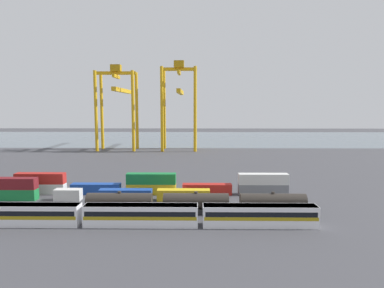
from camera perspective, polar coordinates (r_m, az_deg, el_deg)
ground_plane at (r=121.45m, az=-1.25°, el=-3.86°), size 420.00×420.00×0.00m
harbour_water at (r=229.79m, az=-0.28°, el=1.00°), size 400.00×110.00×0.01m
passenger_train at (r=63.21m, az=-8.58°, el=-11.63°), size 63.54×3.14×3.90m
freight_tank_row at (r=69.35m, az=0.67°, el=-9.92°), size 44.15×3.04×4.50m
shipping_container_0 at (r=89.59m, az=-28.24°, el=-7.49°), size 12.10×2.44×2.60m
shipping_container_1 at (r=89.03m, az=-28.33°, el=-5.87°), size 12.10×2.44×2.60m
shipping_container_2 at (r=83.98m, az=-20.17°, el=-8.01°), size 6.04×2.44×2.60m
shipping_container_3 at (r=80.23m, az=-11.13°, el=-8.40°), size 12.10×2.44×2.60m
shipping_container_4 at (r=78.61m, az=-1.44°, el=-8.59°), size 12.10×2.44×2.60m
shipping_container_5 at (r=92.46m, az=-24.14°, el=-6.87°), size 12.10×2.44×2.60m
shipping_container_6 at (r=91.93m, az=-24.22°, el=-5.29°), size 12.10×2.44×2.60m
shipping_container_7 at (r=87.61m, az=-15.89°, el=-7.27°), size 12.10×2.44×2.60m
shipping_container_8 at (r=84.73m, az=-6.86°, el=-7.53°), size 12.10×2.44×2.60m
shipping_container_9 at (r=84.14m, az=-6.89°, el=-5.81°), size 12.10×2.44×2.60m
shipping_container_10 at (r=84.03m, az=2.56°, el=-7.61°), size 12.10×2.44×2.60m
shipping_container_11 at (r=85.57m, az=11.88°, el=-7.49°), size 12.10×2.44×2.60m
shipping_container_12 at (r=84.99m, az=11.92°, el=-5.78°), size 12.10×2.44×2.60m
gantry_crane_west at (r=174.48m, az=-12.30°, el=7.59°), size 19.39×41.74×41.61m
gantry_crane_central at (r=169.42m, az=-2.13°, el=7.89°), size 17.33×37.78×43.43m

